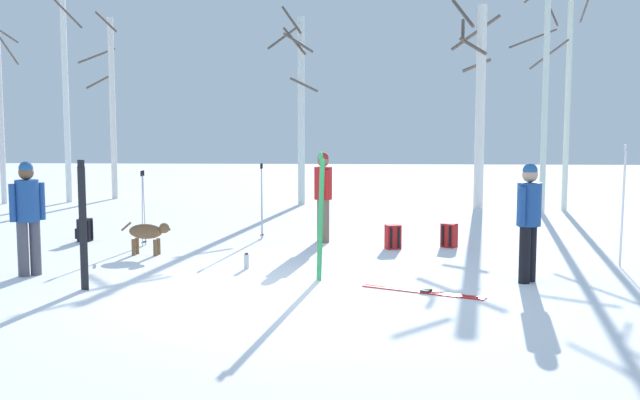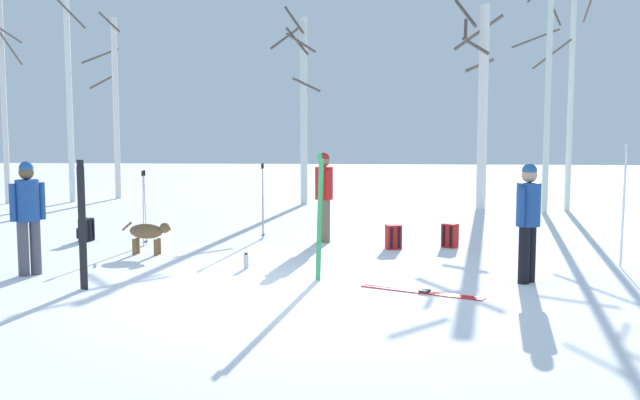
% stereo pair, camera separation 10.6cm
% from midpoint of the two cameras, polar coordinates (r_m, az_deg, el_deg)
% --- Properties ---
extents(ground_plane, '(60.00, 60.00, 0.00)m').
position_cam_midpoint_polar(ground_plane, '(10.21, -2.86, -7.06)').
color(ground_plane, white).
extents(person_0, '(0.42, 0.37, 1.72)m').
position_cam_midpoint_polar(person_0, '(11.99, -21.07, -0.74)').
color(person_0, '#4C4C56').
rests_on(person_0, ground_plane).
extents(person_1, '(0.34, 0.47, 1.72)m').
position_cam_midpoint_polar(person_1, '(14.28, 0.52, 0.70)').
color(person_1, '#72604C').
rests_on(person_1, ground_plane).
extents(person_2, '(0.37, 0.42, 1.72)m').
position_cam_midpoint_polar(person_2, '(11.08, 15.80, -1.09)').
color(person_2, black).
rests_on(person_2, ground_plane).
extents(dog, '(0.90, 0.28, 0.57)m').
position_cam_midpoint_polar(dog, '(13.30, -12.66, -2.43)').
color(dog, brown).
rests_on(dog, ground_plane).
extents(ski_pair_planted_0, '(0.13, 0.23, 1.87)m').
position_cam_midpoint_polar(ski_pair_planted_0, '(10.78, 0.25, -1.34)').
color(ski_pair_planted_0, green).
rests_on(ski_pair_planted_0, ground_plane).
extents(ski_pair_planted_1, '(0.12, 0.07, 1.79)m').
position_cam_midpoint_polar(ski_pair_planted_1, '(10.73, -17.34, -1.86)').
color(ski_pair_planted_1, black).
rests_on(ski_pair_planted_1, ground_plane).
extents(ski_pair_planted_2, '(0.06, 0.25, 1.94)m').
position_cam_midpoint_polar(ski_pair_planted_2, '(12.69, 22.27, -0.50)').
color(ski_pair_planted_2, white).
rests_on(ski_pair_planted_2, ground_plane).
extents(ski_pair_lying_0, '(1.63, 0.91, 0.05)m').
position_cam_midpoint_polar(ski_pair_lying_0, '(10.32, 8.01, -6.92)').
color(ski_pair_lying_0, red).
rests_on(ski_pair_lying_0, ground_plane).
extents(ski_poles_0, '(0.07, 0.23, 1.40)m').
position_cam_midpoint_polar(ski_poles_0, '(14.24, -13.00, -0.42)').
color(ski_poles_0, '#B2B2BC').
rests_on(ski_poles_0, ground_plane).
extents(ski_poles_1, '(0.07, 0.23, 1.48)m').
position_cam_midpoint_polar(ski_poles_1, '(14.74, -4.16, 0.10)').
color(ski_poles_1, '#B2B2BC').
rests_on(ski_poles_1, ground_plane).
extents(backpack_0, '(0.33, 0.34, 0.44)m').
position_cam_midpoint_polar(backpack_0, '(13.97, 10.07, -2.69)').
color(backpack_0, red).
rests_on(backpack_0, ground_plane).
extents(backpack_1, '(0.30, 0.33, 0.44)m').
position_cam_midpoint_polar(backpack_1, '(13.65, 5.81, -2.83)').
color(backpack_1, red).
rests_on(backpack_1, ground_plane).
extents(backpack_2, '(0.32, 0.29, 0.44)m').
position_cam_midpoint_polar(backpack_2, '(15.14, -17.16, -2.19)').
color(backpack_2, black).
rests_on(backpack_2, ground_plane).
extents(water_bottle_0, '(0.08, 0.08, 0.25)m').
position_cam_midpoint_polar(water_bottle_0, '(11.86, -5.38, -4.64)').
color(water_bottle_0, silver).
rests_on(water_bottle_0, ground_plane).
extents(birch_tree_0, '(1.36, 1.04, 5.75)m').
position_cam_midpoint_polar(birch_tree_0, '(22.64, -22.79, 7.28)').
color(birch_tree_0, silver).
rests_on(birch_tree_0, ground_plane).
extents(birch_tree_1, '(1.31, 1.32, 7.69)m').
position_cam_midpoint_polar(birch_tree_1, '(22.51, -18.46, 9.91)').
color(birch_tree_1, white).
rests_on(birch_tree_1, ground_plane).
extents(birch_tree_2, '(1.25, 1.29, 5.43)m').
position_cam_midpoint_polar(birch_tree_2, '(23.09, -15.17, 6.96)').
color(birch_tree_2, silver).
rests_on(birch_tree_2, ground_plane).
extents(birch_tree_3, '(1.40, 1.46, 5.38)m').
position_cam_midpoint_polar(birch_tree_3, '(20.65, -1.16, 7.29)').
color(birch_tree_3, silver).
rests_on(birch_tree_3, ground_plane).
extents(birch_tree_4, '(1.37, 1.48, 5.47)m').
position_cam_midpoint_polar(birch_tree_4, '(20.08, 12.32, 7.48)').
color(birch_tree_4, white).
rests_on(birch_tree_4, ground_plane).
extents(birch_tree_5, '(1.64, 1.06, 6.38)m').
position_cam_midpoint_polar(birch_tree_5, '(19.57, 17.12, 8.93)').
color(birch_tree_5, silver).
rests_on(birch_tree_5, ground_plane).
extents(birch_tree_6, '(0.96, 0.97, 8.30)m').
position_cam_midpoint_polar(birch_tree_6, '(20.33, 18.74, 10.73)').
color(birch_tree_6, silver).
rests_on(birch_tree_6, ground_plane).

